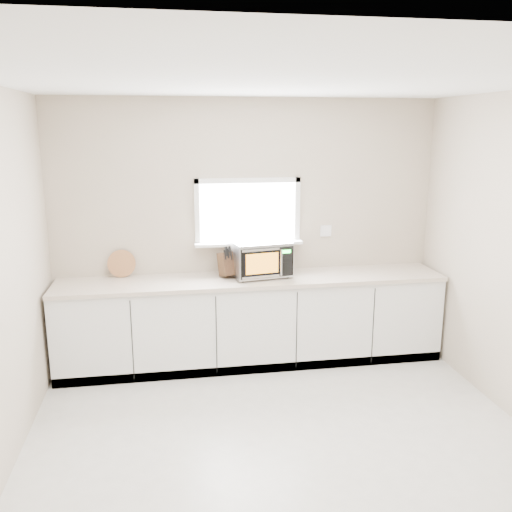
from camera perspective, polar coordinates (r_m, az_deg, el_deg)
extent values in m
plane|color=beige|center=(4.35, 3.38, -20.21)|extent=(4.00, 4.00, 0.00)
cube|color=#C2B29A|center=(5.68, -0.90, 2.71)|extent=(4.00, 0.02, 2.70)
cube|color=white|center=(5.64, -0.88, 4.68)|extent=(1.00, 0.02, 0.60)
cube|color=white|center=(5.63, -0.77, 1.37)|extent=(1.12, 0.16, 0.03)
cube|color=white|center=(5.58, -0.87, 7.96)|extent=(1.10, 0.04, 0.05)
cube|color=white|center=(5.68, -0.85, 1.42)|extent=(1.10, 0.04, 0.05)
cube|color=white|center=(5.57, -6.23, 4.50)|extent=(0.05, 0.04, 0.70)
cube|color=white|center=(5.72, 4.36, 4.78)|extent=(0.05, 0.04, 0.70)
cube|color=white|center=(5.87, 7.36, 2.64)|extent=(0.12, 0.01, 0.12)
cube|color=silver|center=(5.64, -0.41, -6.97)|extent=(3.92, 0.60, 0.88)
cube|color=beige|center=(5.49, -0.40, -2.50)|extent=(3.92, 0.64, 0.04)
cylinder|color=black|center=(5.33, -1.39, -2.66)|extent=(0.03, 0.03, 0.02)
cylinder|color=black|center=(5.65, -2.43, -1.76)|extent=(0.03, 0.03, 0.02)
cylinder|color=black|center=(5.49, 3.36, -2.22)|extent=(0.03, 0.03, 0.02)
cylinder|color=black|center=(5.79, 2.10, -1.36)|extent=(0.03, 0.03, 0.02)
cube|color=#B2B5BA|center=(5.52, 0.43, -0.20)|extent=(0.63, 0.52, 0.34)
cube|color=black|center=(5.31, 1.22, -0.73)|extent=(0.54, 0.10, 0.30)
cube|color=#FAA025|center=(5.29, 0.66, -0.79)|extent=(0.33, 0.06, 0.20)
cylinder|color=silver|center=(5.34, 2.68, -0.67)|extent=(0.02, 0.02, 0.27)
cube|color=black|center=(5.38, 3.16, -0.57)|extent=(0.14, 0.03, 0.29)
cube|color=#19FF33|center=(5.35, 3.20, 0.47)|extent=(0.09, 0.02, 0.03)
cube|color=silver|center=(5.48, 0.43, 1.58)|extent=(0.63, 0.52, 0.01)
cube|color=#412917|center=(5.47, -3.19, -0.86)|extent=(0.17, 0.25, 0.28)
cube|color=black|center=(5.39, -3.30, 0.13)|extent=(0.03, 0.05, 0.10)
cube|color=black|center=(5.40, -2.98, 0.28)|extent=(0.03, 0.05, 0.10)
cube|color=black|center=(5.41, -2.66, 0.09)|extent=(0.03, 0.05, 0.10)
cube|color=black|center=(5.38, -3.14, 0.49)|extent=(0.03, 0.05, 0.10)
cube|color=black|center=(5.40, -2.77, 0.53)|extent=(0.03, 0.05, 0.10)
cylinder|color=#AF7044|center=(5.65, -13.97, -0.78)|extent=(0.28, 0.07, 0.28)
cylinder|color=#B2B5BA|center=(5.68, 2.15, -0.93)|extent=(0.13, 0.13, 0.16)
cylinder|color=black|center=(5.66, 2.16, 0.03)|extent=(0.13, 0.13, 0.04)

